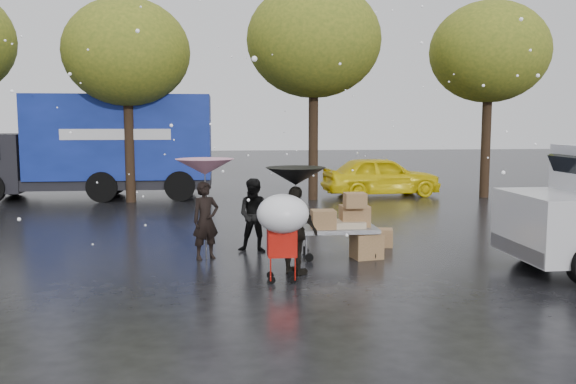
{
  "coord_description": "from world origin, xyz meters",
  "views": [
    {
      "loc": [
        -0.52,
        -10.14,
        2.62
      ],
      "look_at": [
        0.68,
        1.0,
        1.32
      ],
      "focal_mm": 38.0,
      "sensor_mm": 36.0,
      "label": 1
    }
  ],
  "objects": [
    {
      "name": "ground",
      "position": [
        0.0,
        0.0,
        0.0
      ],
      "size": [
        90.0,
        90.0,
        0.0
      ],
      "primitive_type": "plane",
      "color": "black",
      "rests_on": "ground"
    },
    {
      "name": "person_pink",
      "position": [
        -0.85,
        1.41,
        0.74
      ],
      "size": [
        0.64,
        0.56,
        1.48
      ],
      "primitive_type": "imported",
      "rotation": [
        0.0,
        0.0,
        0.46
      ],
      "color": "black",
      "rests_on": "ground"
    },
    {
      "name": "person_middle",
      "position": [
        0.12,
        1.93,
        0.74
      ],
      "size": [
        0.81,
        0.69,
        1.49
      ],
      "primitive_type": "imported",
      "rotation": [
        0.0,
        0.0,
        -0.19
      ],
      "color": "black",
      "rests_on": "ground"
    },
    {
      "name": "person_black",
      "position": [
        0.71,
        0.03,
        0.76
      ],
      "size": [
        0.9,
        0.89,
        1.53
      ],
      "primitive_type": "imported",
      "rotation": [
        0.0,
        0.0,
        2.36
      ],
      "color": "black",
      "rests_on": "ground"
    },
    {
      "name": "umbrella_pink",
      "position": [
        -0.85,
        1.41,
        1.76
      ],
      "size": [
        1.11,
        1.11,
        1.92
      ],
      "color": "#4C4C4C",
      "rests_on": "ground"
    },
    {
      "name": "umbrella_black",
      "position": [
        0.71,
        0.03,
        1.69
      ],
      "size": [
        1.02,
        1.02,
        1.85
      ],
      "color": "#4C4C4C",
      "rests_on": "ground"
    },
    {
      "name": "vendor_cart",
      "position": [
        1.76,
        1.27,
        0.73
      ],
      "size": [
        1.52,
        0.8,
        1.27
      ],
      "color": "slate",
      "rests_on": "ground"
    },
    {
      "name": "shopping_cart",
      "position": [
        0.43,
        -0.52,
        1.06
      ],
      "size": [
        0.84,
        0.84,
        1.46
      ],
      "color": "#AD1109",
      "rests_on": "ground"
    },
    {
      "name": "blue_truck",
      "position": [
        -4.76,
        11.21,
        1.76
      ],
      "size": [
        8.3,
        2.6,
        3.5
      ],
      "color": "navy",
      "rests_on": "ground"
    },
    {
      "name": "box_ground_near",
      "position": [
        2.21,
        1.13,
        0.24
      ],
      "size": [
        0.62,
        0.53,
        0.49
      ],
      "primitive_type": "cube",
      "rotation": [
        0.0,
        0.0,
        0.21
      ],
      "color": "olive",
      "rests_on": "ground"
    },
    {
      "name": "box_ground_far",
      "position": [
        2.78,
        2.2,
        0.19
      ],
      "size": [
        0.55,
        0.47,
        0.37
      ],
      "primitive_type": "cube",
      "rotation": [
        0.0,
        0.0,
        -0.23
      ],
      "color": "olive",
      "rests_on": "ground"
    },
    {
      "name": "yellow_taxi",
      "position": [
        5.04,
        10.77,
        0.7
      ],
      "size": [
        4.27,
        2.06,
        1.4
      ],
      "primitive_type": "imported",
      "rotation": [
        0.0,
        0.0,
        1.67
      ],
      "color": "yellow",
      "rests_on": "ground"
    },
    {
      "name": "tree_row",
      "position": [
        -0.47,
        10.0,
        5.02
      ],
      "size": [
        21.6,
        4.4,
        7.12
      ],
      "color": "black",
      "rests_on": "ground"
    }
  ]
}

